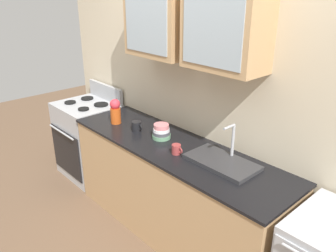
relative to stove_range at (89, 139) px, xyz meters
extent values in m
plane|color=brown|center=(1.46, 0.00, -0.45)|extent=(10.00, 10.00, 0.00)
cube|color=beige|center=(1.46, 0.36, 0.88)|extent=(4.00, 0.10, 2.65)
cube|color=tan|center=(1.11, 0.16, 1.44)|extent=(0.61, 0.30, 0.65)
cube|color=#9EADB7|center=(1.11, 0.01, 1.44)|extent=(0.52, 0.01, 0.56)
cube|color=tan|center=(1.80, 0.16, 1.44)|extent=(0.61, 0.30, 0.65)
cube|color=#9EADB7|center=(1.80, 0.01, 1.44)|extent=(0.52, 0.01, 0.56)
cube|color=tan|center=(1.46, 0.00, -0.02)|extent=(2.17, 0.61, 0.86)
cube|color=black|center=(1.46, 0.00, 0.42)|extent=(2.19, 0.63, 0.02)
cube|color=#ADAFB5|center=(0.00, 0.00, -0.01)|extent=(0.67, 0.59, 0.88)
cube|color=black|center=(0.00, -0.30, -0.08)|extent=(0.62, 0.01, 0.53)
cylinder|color=#ADAFB5|center=(0.00, -0.33, 0.19)|extent=(0.54, 0.02, 0.02)
cube|color=#ADAFB5|center=(0.00, 0.27, 0.52)|extent=(0.64, 0.04, 0.18)
cylinder|color=black|center=(-0.15, -0.11, 0.44)|extent=(0.13, 0.13, 0.02)
cylinder|color=black|center=(0.15, -0.11, 0.44)|extent=(0.12, 0.12, 0.02)
cylinder|color=black|center=(-0.15, 0.11, 0.44)|extent=(0.14, 0.14, 0.02)
cylinder|color=black|center=(0.15, 0.11, 0.44)|extent=(0.16, 0.16, 0.02)
cube|color=#2D2D30|center=(1.93, 0.05, 0.45)|extent=(0.55, 0.30, 0.03)
cylinder|color=#ADAFB5|center=(1.93, 0.17, 0.59)|extent=(0.02, 0.02, 0.26)
cylinder|color=#ADAFB5|center=(1.93, 0.11, 0.72)|extent=(0.02, 0.12, 0.02)
cylinder|color=#669972|center=(1.27, 0.03, 0.45)|extent=(0.16, 0.16, 0.04)
cylinder|color=#4C4C54|center=(1.27, 0.03, 0.48)|extent=(0.15, 0.15, 0.04)
cylinder|color=white|center=(1.27, 0.03, 0.51)|extent=(0.14, 0.14, 0.04)
cylinder|color=#D87F84|center=(1.27, 0.03, 0.54)|extent=(0.13, 0.13, 0.05)
cylinder|color=#BF4C19|center=(0.70, -0.07, 0.51)|extent=(0.10, 0.10, 0.15)
sphere|color=#D8333F|center=(0.70, -0.07, 0.63)|extent=(0.10, 0.10, 0.10)
cylinder|color=#993838|center=(1.58, -0.08, 0.47)|extent=(0.07, 0.07, 0.08)
torus|color=#993838|center=(1.62, -0.08, 0.48)|extent=(0.05, 0.01, 0.05)
cylinder|color=black|center=(0.99, -0.03, 0.48)|extent=(0.09, 0.09, 0.09)
torus|color=black|center=(1.04, -0.03, 0.48)|extent=(0.06, 0.01, 0.06)
camera|label=1|loc=(3.34, -1.79, 1.69)|focal=36.55mm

